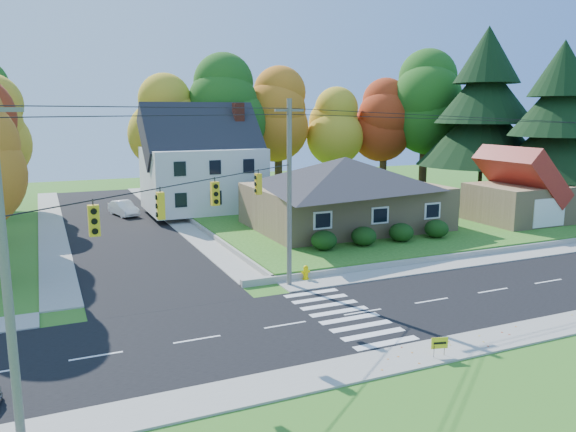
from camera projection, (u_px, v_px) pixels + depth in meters
name	position (u px, v px, depth m)	size (l,w,h in m)	color
ground	(363.00, 312.00, 26.48)	(120.00, 120.00, 0.00)	#3D7923
road_main	(363.00, 312.00, 26.48)	(90.00, 8.00, 0.02)	black
road_cross	(117.00, 225.00, 46.69)	(8.00, 44.00, 0.02)	black
sidewalk_north	(315.00, 283.00, 30.97)	(90.00, 2.00, 0.08)	#9C9A90
sidewalk_south	(430.00, 353.00, 21.98)	(90.00, 2.00, 0.08)	#9C9A90
lawn	(365.00, 214.00, 50.48)	(30.00, 30.00, 0.50)	#3D7923
ranch_house	(345.00, 191.00, 43.44)	(14.60, 10.60, 5.40)	tan
colonial_house	(203.00, 165.00, 50.84)	(10.40, 8.40, 9.60)	silver
garage	(520.00, 193.00, 45.47)	(7.30, 6.30, 4.60)	tan
hedge_row	(383.00, 234.00, 38.06)	(10.70, 1.70, 1.27)	#163A10
traffic_infrastructure	(348.00, 201.00, 26.69)	(38.10, 10.66, 10.00)	#666059
tree_lot_0	(165.00, 122.00, 54.74)	(6.72, 6.72, 12.51)	#3F2A19
tree_lot_1	(227.00, 108.00, 55.98)	(7.84, 7.84, 14.60)	#3F2A19
tree_lot_2	(278.00, 115.00, 59.37)	(7.28, 7.28, 13.56)	#3F2A19
tree_lot_3	(333.00, 127.00, 61.10)	(6.16, 6.16, 11.47)	#3F2A19
tree_lot_4	(384.00, 121.00, 62.46)	(6.72, 6.72, 12.51)	#3F2A19
tree_lot_5	(426.00, 103.00, 61.88)	(8.40, 8.40, 15.64)	#3F2A19
conifer_east_a	(484.00, 111.00, 55.25)	(12.80, 12.80, 16.96)	#3F2A19
conifer_east_b	(559.00, 124.00, 48.65)	(11.20, 11.20, 14.84)	#3F2A19
white_car	(124.00, 208.00, 50.79)	(1.42, 4.07, 1.34)	white
fire_hydrant	(306.00, 273.00, 31.42)	(0.49, 0.39, 0.88)	#E9C800
yard_sign	(440.00, 343.00, 21.48)	(0.66, 0.21, 0.84)	black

